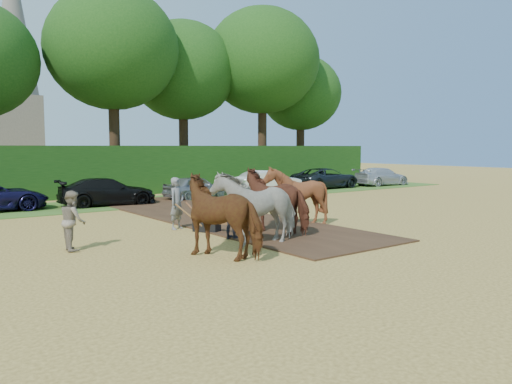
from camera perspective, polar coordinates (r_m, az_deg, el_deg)
ground at (r=14.57m, az=4.76°, el=-6.46°), size 120.00×120.00×0.00m
earth_strip at (r=21.00m, az=-4.99°, el=-2.80°), size 4.50×17.00×0.05m
grass_verge at (r=26.57m, az=-15.83°, el=-1.31°), size 50.00×5.00×0.03m
hedgerow at (r=30.68m, az=-18.95°, el=2.24°), size 46.00×1.60×3.00m
spectator_near at (r=15.11m, az=-20.20°, el=-3.07°), size 0.74×0.90×1.71m
spectator_far at (r=15.83m, az=-2.73°, el=-2.55°), size 0.72×1.03×1.62m
plough_team at (r=16.09m, az=0.93°, el=-1.35°), size 7.33×6.43×2.23m
parked_cars at (r=27.88m, az=-9.48°, el=0.53°), size 41.65×3.25×1.46m
treeline at (r=33.79m, az=-23.92°, el=15.05°), size 48.70×10.60×14.21m
church at (r=67.86m, az=-25.90°, el=13.85°), size 5.20×5.20×27.00m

